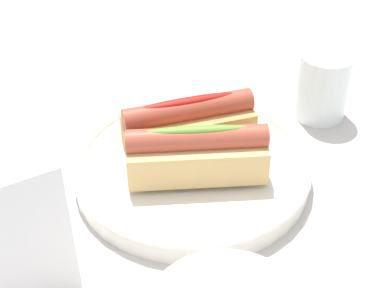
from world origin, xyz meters
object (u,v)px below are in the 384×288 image
object	(u,v)px
serving_bowl	(192,167)
hotdog_front	(187,124)
water_glass	(322,89)
hotdog_back	(197,153)
napkin_box	(3,241)

from	to	relation	value
serving_bowl	hotdog_front	bearing A→B (deg)	-103.52
water_glass	hotdog_front	bearing A→B (deg)	5.35
hotdog_front	hotdog_back	distance (m)	0.06
hotdog_back	water_glass	distance (m)	0.23
hotdog_front	water_glass	size ratio (longest dim) A/B	1.73
serving_bowl	water_glass	size ratio (longest dim) A/B	3.04
serving_bowl	napkin_box	distance (m)	0.24
serving_bowl	hotdog_front	size ratio (longest dim) A/B	1.76
serving_bowl	napkin_box	bearing A→B (deg)	21.78
hotdog_front	hotdog_back	world-z (taller)	same
serving_bowl	water_glass	xyz separation A→B (m)	(-0.21, -0.05, 0.02)
hotdog_front	napkin_box	xyz separation A→B (m)	(0.22, 0.11, 0.02)
hotdog_front	serving_bowl	bearing A→B (deg)	76.48
serving_bowl	hotdog_back	bearing A→B (deg)	76.48
serving_bowl	water_glass	bearing A→B (deg)	-167.64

